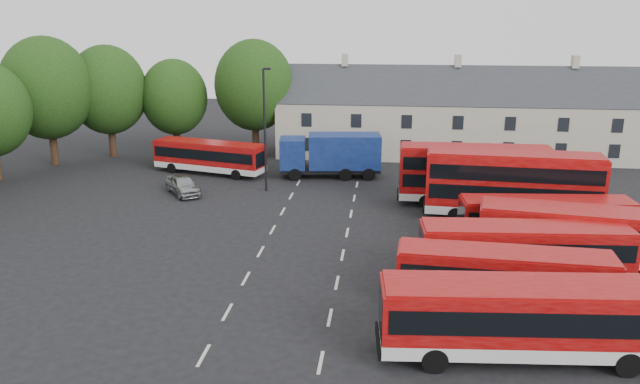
{
  "coord_description": "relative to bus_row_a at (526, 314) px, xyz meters",
  "views": [
    {
      "loc": [
        7.51,
        -32.75,
        13.98
      ],
      "look_at": [
        2.99,
        7.82,
        2.2
      ],
      "focal_mm": 35.0,
      "sensor_mm": 36.0,
      "label": 1
    }
  ],
  "objects": [
    {
      "name": "ground",
      "position": [
        -13.36,
        8.72,
        -2.03
      ],
      "size": [
        140.0,
        140.0,
        0.0
      ],
      "primitive_type": "plane",
      "color": "black",
      "rests_on": "ground"
    },
    {
      "name": "lane_markings",
      "position": [
        -10.86,
        10.72,
        -2.02
      ],
      "size": [
        5.15,
        33.8,
        0.01
      ],
      "color": "beige",
      "rests_on": "ground"
    },
    {
      "name": "treeline",
      "position": [
        -34.1,
        28.08,
        4.66
      ],
      "size": [
        29.92,
        32.59,
        12.01
      ],
      "color": "black",
      "rests_on": "ground"
    },
    {
      "name": "terrace_houses",
      "position": [
        0.64,
        38.72,
        1.84
      ],
      "size": [
        35.7,
        7.13,
        10.06
      ],
      "color": "beige",
      "rests_on": "ground"
    },
    {
      "name": "bus_row_a",
      "position": [
        0.0,
        0.0,
        0.0
      ],
      "size": [
        12.09,
        3.59,
        3.37
      ],
      "rotation": [
        0.0,
        0.0,
        0.07
      ],
      "color": "silver",
      "rests_on": "ground"
    },
    {
      "name": "bus_row_b",
      "position": [
        -0.04,
        4.82,
        -0.27
      ],
      "size": [
        10.47,
        3.05,
        2.92
      ],
      "rotation": [
        0.0,
        0.0,
        -0.07
      ],
      "color": "silver",
      "rests_on": "ground"
    },
    {
      "name": "bus_row_c",
      "position": [
        1.59,
        8.19,
        -0.15
      ],
      "size": [
        11.2,
        3.24,
        3.13
      ],
      "rotation": [
        0.0,
        0.0,
        0.06
      ],
      "color": "silver",
      "rests_on": "ground"
    },
    {
      "name": "bus_row_d",
      "position": [
        5.5,
        10.69,
        -0.01
      ],
      "size": [
        12.13,
        4.52,
        3.35
      ],
      "rotation": [
        0.0,
        0.0,
        -0.16
      ],
      "color": "silver",
      "rests_on": "ground"
    },
    {
      "name": "bus_row_e",
      "position": [
        4.03,
        13.92,
        -0.24
      ],
      "size": [
        10.66,
        3.27,
        2.97
      ],
      "rotation": [
        0.0,
        0.0,
        0.08
      ],
      "color": "silver",
      "rests_on": "ground"
    },
    {
      "name": "bus_dd_south",
      "position": [
        2.77,
        18.58,
        0.72
      ],
      "size": [
        11.91,
        3.55,
        4.82
      ],
      "rotation": [
        0.0,
        0.0,
        -0.07
      ],
      "color": "silver",
      "rests_on": "ground"
    },
    {
      "name": "bus_dd_north",
      "position": [
        0.59,
        21.92,
        0.55
      ],
      "size": [
        11.05,
        2.6,
        4.53
      ],
      "rotation": [
        0.0,
        0.0,
        -0.0
      ],
      "color": "silver",
      "rests_on": "ground"
    },
    {
      "name": "bus_north",
      "position": [
        -21.72,
        28.94,
        -0.27
      ],
      "size": [
        10.57,
        5.01,
        2.92
      ],
      "rotation": [
        0.0,
        0.0,
        -0.27
      ],
      "color": "silver",
      "rests_on": "ground"
    },
    {
      "name": "box_truck",
      "position": [
        -10.73,
        28.97,
        0.12
      ],
      "size": [
        8.98,
        3.76,
        3.81
      ],
      "rotation": [
        0.0,
        0.0,
        0.12
      ],
      "color": "black",
      "rests_on": "ground"
    },
    {
      "name": "silver_car",
      "position": [
        -22.02,
        22.29,
        -1.27
      ],
      "size": [
        4.12,
        4.63,
        1.52
      ],
      "primitive_type": "imported",
      "rotation": [
        0.0,
        0.0,
        0.65
      ],
      "color": "#9C9EA3",
      "rests_on": "ground"
    },
    {
      "name": "lamppost",
      "position": [
        -15.58,
        23.96,
        3.25
      ],
      "size": [
        0.68,
        0.29,
        9.89
      ],
      "rotation": [
        0.0,
        0.0,
        0.08
      ],
      "color": "black",
      "rests_on": "ground"
    }
  ]
}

